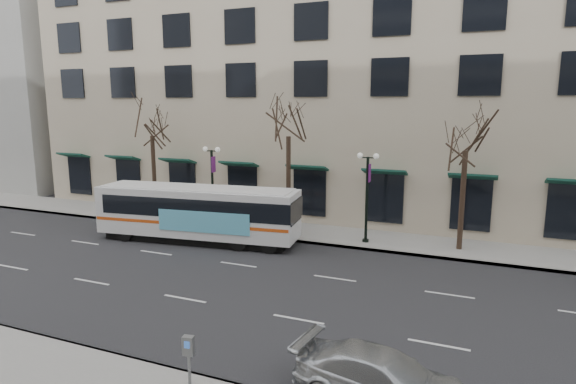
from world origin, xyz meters
The scene contains 12 objects.
ground centered at (0.00, 0.00, 0.00)m, with size 160.00×160.00×0.00m, color black.
sidewalk_far centered at (5.00, 9.00, 0.07)m, with size 80.00×4.00×0.15m, color gray.
building_hotel centered at (-2.00, 21.00, 12.00)m, with size 40.00×20.00×24.00m, color #B7A68C.
building_far_upblock centered at (-38.00, 21.00, 14.00)m, with size 28.00×20.00×28.00m, color #999993.
tree_far_left centered at (-10.00, 8.80, 6.70)m, with size 3.60×3.60×8.34m.
tree_far_mid centered at (0.00, 8.80, 6.91)m, with size 3.60×3.60×8.55m.
tree_far_right centered at (10.00, 8.80, 6.42)m, with size 3.60×3.60×8.06m.
lamp_post_left centered at (-4.99, 8.20, 2.94)m, with size 1.22×0.45×5.21m.
lamp_post_right centered at (5.01, 8.20, 2.94)m, with size 1.22×0.45×5.21m.
city_bus centered at (-4.06, 5.08, 1.75)m, with size 12.02×4.01×3.20m.
silver_car centered at (8.95, -6.20, 0.72)m, with size 2.01×4.94×1.43m, color #B5B9BD.
pay_station centered at (3.81, -7.59, 1.20)m, with size 0.34×0.26×1.45m.
Camera 1 is at (11.05, -17.85, 7.89)m, focal length 30.00 mm.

